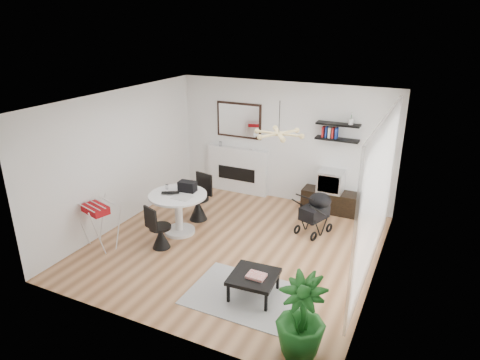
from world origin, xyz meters
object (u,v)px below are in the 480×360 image
at_px(coffee_table, 254,277).
at_px(fireplace, 238,165).
at_px(tv_console, 331,201).
at_px(potted_plant, 301,316).
at_px(dining_table, 178,207).
at_px(stroller, 316,214).
at_px(crt_tv, 331,181).
at_px(drying_rack, 100,224).

bearing_deg(coffee_table, fireplace, 119.19).
distance_m(fireplace, tv_console, 2.37).
bearing_deg(coffee_table, potted_plant, -39.90).
relative_size(fireplace, dining_table, 1.93).
xyz_separation_m(dining_table, coffee_table, (2.15, -1.24, -0.21)).
relative_size(tv_console, stroller, 1.40).
relative_size(dining_table, potted_plant, 1.01).
height_order(crt_tv, stroller, crt_tv).
xyz_separation_m(tv_console, potted_plant, (0.72, -4.35, 0.32)).
bearing_deg(potted_plant, drying_rack, 166.50).
height_order(drying_rack, potted_plant, potted_plant).
relative_size(drying_rack, coffee_table, 1.19).
bearing_deg(dining_table, stroller, 26.31).
xyz_separation_m(crt_tv, stroller, (0.00, -1.08, -0.31)).
height_order(dining_table, drying_rack, drying_rack).
distance_m(crt_tv, potted_plant, 4.41).
bearing_deg(tv_console, dining_table, -136.92).
relative_size(fireplace, drying_rack, 2.47).
bearing_deg(crt_tv, coffee_table, -93.96).
height_order(tv_console, dining_table, dining_table).
relative_size(tv_console, dining_table, 1.11).
distance_m(crt_tv, drying_rack, 4.76).
height_order(crt_tv, potted_plant, potted_plant).
height_order(tv_console, drying_rack, drying_rack).
bearing_deg(coffee_table, drying_rack, 177.18).
relative_size(tv_console, potted_plant, 1.12).
relative_size(coffee_table, potted_plant, 0.66).
relative_size(crt_tv, coffee_table, 0.72).
bearing_deg(drying_rack, fireplace, 89.53).
bearing_deg(stroller, fireplace, 171.85).
xyz_separation_m(fireplace, potted_plant, (3.05, -4.50, -0.13)).
distance_m(tv_console, drying_rack, 4.79).
height_order(tv_console, stroller, stroller).
relative_size(fireplace, potted_plant, 1.95).
relative_size(dining_table, stroller, 1.26).
distance_m(tv_console, crt_tv, 0.46).
xyz_separation_m(fireplace, coffee_table, (2.05, -3.66, -0.36)).
xyz_separation_m(dining_table, stroller, (2.39, 1.18, -0.16)).
bearing_deg(dining_table, coffee_table, -30.07).
bearing_deg(potted_plant, crt_tv, 99.89).
xyz_separation_m(tv_console, drying_rack, (-3.40, -3.36, 0.23)).
relative_size(crt_tv, drying_rack, 0.60).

